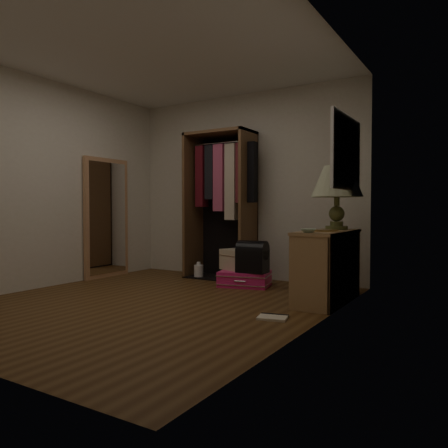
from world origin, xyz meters
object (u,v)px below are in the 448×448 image
(console_bookshelf, at_px, (328,265))
(table_lamp, at_px, (337,183))
(pink_suitcase, at_px, (245,279))
(black_bag, at_px, (252,256))
(open_wardrobe, at_px, (223,192))
(white_jug, at_px, (199,271))
(floor_mirror, at_px, (107,218))
(train_case, at_px, (236,260))

(console_bookshelf, distance_m, table_lamp, 0.92)
(pink_suitcase, xyz_separation_m, black_bag, (0.14, -0.06, 0.30))
(console_bookshelf, bearing_deg, open_wardrobe, 157.28)
(black_bag, height_order, white_jug, black_bag)
(pink_suitcase, bearing_deg, console_bookshelf, -30.05)
(open_wardrobe, relative_size, table_lamp, 2.91)
(black_bag, bearing_deg, floor_mirror, -175.42)
(open_wardrobe, relative_size, train_case, 4.43)
(open_wardrobe, height_order, table_lamp, open_wardrobe)
(pink_suitcase, relative_size, table_lamp, 1.03)
(console_bookshelf, distance_m, pink_suitcase, 1.27)
(floor_mirror, distance_m, train_case, 2.02)
(white_jug, bearing_deg, open_wardrobe, 29.65)
(open_wardrobe, distance_m, pink_suitcase, 1.32)
(pink_suitcase, distance_m, train_case, 0.27)
(train_case, distance_m, black_bag, 0.31)
(table_lamp, relative_size, white_jug, 3.08)
(console_bookshelf, relative_size, open_wardrobe, 0.55)
(train_case, bearing_deg, console_bookshelf, 6.52)
(pink_suitcase, height_order, black_bag, black_bag)
(train_case, bearing_deg, pink_suitcase, 8.79)
(pink_suitcase, bearing_deg, floor_mirror, 176.08)
(floor_mirror, distance_m, table_lamp, 3.28)
(console_bookshelf, xyz_separation_m, black_bag, (-1.04, 0.27, 0.01))
(open_wardrobe, bearing_deg, white_jug, -150.35)
(table_lamp, height_order, white_jug, table_lamp)
(pink_suitcase, bearing_deg, open_wardrobe, 130.73)
(table_lamp, bearing_deg, pink_suitcase, 177.16)
(train_case, bearing_deg, white_jug, -172.90)
(black_bag, distance_m, white_jug, 1.09)
(pink_suitcase, distance_m, white_jug, 0.90)
(train_case, xyz_separation_m, white_jug, (-0.72, 0.19, -0.23))
(open_wardrobe, relative_size, white_jug, 8.97)
(console_bookshelf, relative_size, white_jug, 4.90)
(open_wardrobe, relative_size, pink_suitcase, 2.84)
(floor_mirror, height_order, pink_suitcase, floor_mirror)
(open_wardrobe, xyz_separation_m, table_lamp, (1.76, -0.46, 0.05))
(open_wardrobe, bearing_deg, black_bag, -33.02)
(floor_mirror, relative_size, train_case, 3.67)
(open_wardrobe, distance_m, floor_mirror, 1.71)
(console_bookshelf, relative_size, pink_suitcase, 1.55)
(pink_suitcase, xyz_separation_m, table_lamp, (1.19, -0.06, 1.17))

